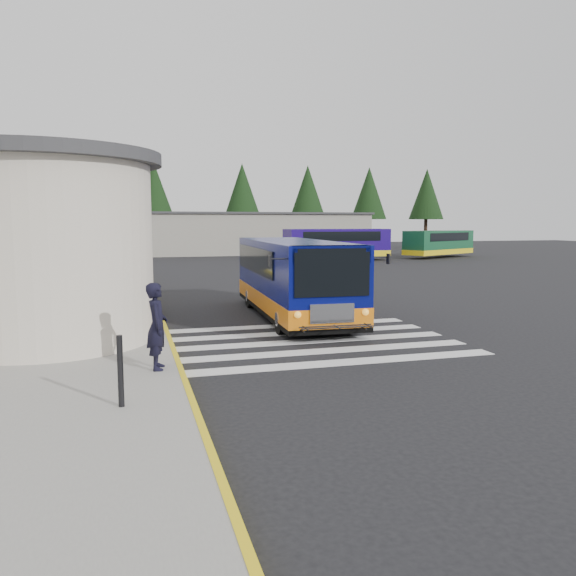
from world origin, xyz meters
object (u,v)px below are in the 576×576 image
object	(u,v)px
bollard	(120,371)
transit_bus	(293,281)
pedestrian_a	(157,326)
pedestrian_b	(132,306)
far_bus_b	(439,242)
far_bus_a	(337,243)

from	to	relation	value
bollard	transit_bus	bearing A→B (deg)	57.16
pedestrian_a	pedestrian_b	world-z (taller)	pedestrian_b
pedestrian_b	far_bus_b	size ratio (longest dim) A/B	0.22
bollard	far_bus_b	bearing A→B (deg)	52.64
far_bus_a	far_bus_b	distance (m)	10.51
bollard	far_bus_b	distance (m)	45.50
bollard	far_bus_a	distance (m)	38.94
transit_bus	bollard	bearing A→B (deg)	-120.40
pedestrian_b	far_bus_a	bearing A→B (deg)	130.27
bollard	far_bus_a	bearing A→B (deg)	63.83
transit_bus	bollard	distance (m)	10.20
pedestrian_a	far_bus_a	distance (m)	36.55
transit_bus	pedestrian_b	xyz separation A→B (m)	(-5.30, -3.37, -0.15)
pedestrian_a	pedestrian_b	distance (m)	2.92
transit_bus	pedestrian_b	bearing A→B (deg)	-145.07
far_bus_a	far_bus_b	world-z (taller)	far_bus_a
transit_bus	pedestrian_b	distance (m)	6.28
transit_bus	pedestrian_a	bearing A→B (deg)	-125.12
pedestrian_b	far_bus_b	bearing A→B (deg)	118.45
far_bus_b	bollard	bearing A→B (deg)	115.92
transit_bus	bollard	xyz separation A→B (m)	(-5.53, -8.56, -0.48)
bollard	pedestrian_b	bearing A→B (deg)	87.43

